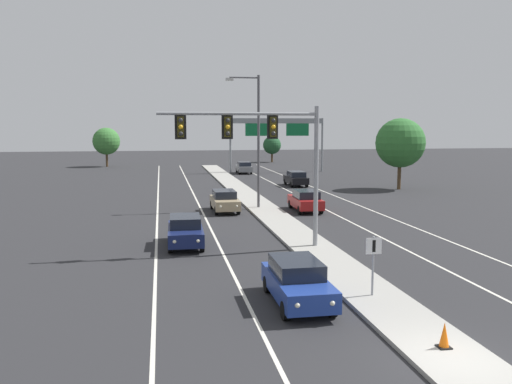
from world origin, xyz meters
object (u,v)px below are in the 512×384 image
highway_sign_gantry (277,128)px  car_receding_grey (244,167)px  car_oncoming_blue (297,281)px  car_oncoming_navy (185,231)px  traffic_cone_median_nose (444,335)px  tree_far_right_a (400,143)px  car_receding_black (296,178)px  median_sign_post (373,257)px  car_receding_red (306,200)px  street_lamp_median (256,134)px  tree_far_left_a (106,141)px  car_oncoming_tan (225,201)px  tree_far_right_b (272,145)px  overhead_signal_mast (262,143)px

highway_sign_gantry → car_receding_grey: bearing=-168.2°
car_oncoming_blue → highway_sign_gantry: 55.45m
car_oncoming_navy → traffic_cone_median_nose: (6.52, -14.91, -0.31)m
tree_far_right_a → highway_sign_gantry: bearing=109.7°
tree_far_right_a → car_receding_black: bearing=153.2°
car_oncoming_blue → car_receding_black: bearing=75.6°
median_sign_post → car_receding_red: 20.56m
street_lamp_median → tree_far_left_a: street_lamp_median is taller
car_oncoming_navy → highway_sign_gantry: size_ratio=0.34×
street_lamp_median → car_oncoming_tan: street_lamp_median is taller
car_receding_black → traffic_cone_median_nose: car_receding_black is taller
car_receding_grey → tree_far_right_b: tree_far_right_b is taller
car_oncoming_navy → car_receding_black: size_ratio=1.00×
street_lamp_median → highway_sign_gantry: 33.32m
car_receding_black → tree_far_right_b: bearing=82.0°
overhead_signal_mast → tree_far_right_b: size_ratio=1.75×
car_oncoming_navy → overhead_signal_mast: bearing=-24.7°
car_receding_black → traffic_cone_median_nose: bearing=-98.8°
street_lamp_median → tree_far_right_a: size_ratio=1.40×
overhead_signal_mast → tree_far_right_b: (14.48, 66.47, -2.46)m
tree_far_left_a → tree_far_right_b: 28.57m
car_oncoming_tan → highway_sign_gantry: highway_sign_gantry is taller
car_receding_grey → car_receding_red: bearing=-90.7°
car_receding_black → car_receding_grey: bearing=100.9°
tree_far_left_a → car_oncoming_blue: bearing=-79.2°
car_oncoming_tan → highway_sign_gantry: size_ratio=0.34×
street_lamp_median → car_receding_black: street_lamp_median is taller
car_oncoming_tan → car_oncoming_navy: bearing=-107.2°
street_lamp_median → tree_far_right_b: size_ratio=2.15×
car_oncoming_blue → tree_far_left_a: tree_far_left_a is taller
car_receding_red → car_receding_black: (3.54, 16.65, 0.00)m
car_receding_grey → car_oncoming_blue: bearing=-96.8°
overhead_signal_mast → traffic_cone_median_nose: 14.31m
street_lamp_median → car_oncoming_blue: size_ratio=2.24×
median_sign_post → car_receding_red: (3.07, 20.31, -0.77)m
car_oncoming_tan → tree_far_left_a: 49.66m
median_sign_post → tree_far_right_b: tree_far_right_b is taller
car_receding_red → tree_far_right_b: size_ratio=0.97×
car_oncoming_navy → tree_far_right_b: size_ratio=0.97×
car_receding_black → tree_far_right_a: bearing=-26.8°
median_sign_post → car_receding_black: size_ratio=0.49×
tree_far_right_a → tree_far_right_b: 42.90m
car_oncoming_tan → overhead_signal_mast: bearing=-88.1°
overhead_signal_mast → tree_far_left_a: 62.13m
median_sign_post → tree_far_right_a: 36.11m
car_oncoming_blue → car_receding_black: same height
tree_far_right_a → car_receding_red: bearing=-137.8°
car_oncoming_navy → tree_far_right_a: bearing=44.4°
overhead_signal_mast → car_receding_red: (5.60, 11.95, -4.67)m
car_oncoming_blue → traffic_cone_median_nose: size_ratio=6.04×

